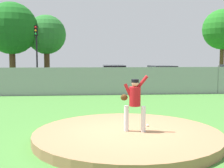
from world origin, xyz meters
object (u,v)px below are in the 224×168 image
pitcher_youth (134,100)px  parked_car_champagne (162,77)px  parked_car_burgundy (114,77)px  traffic_cone_orange (199,83)px  traffic_light_near (36,44)px  baseball (148,125)px

pitcher_youth → parked_car_champagne: bearing=73.0°
pitcher_youth → parked_car_burgundy: (0.69, 14.75, -0.36)m
pitcher_youth → parked_car_burgundy: bearing=87.3°
parked_car_burgundy → traffic_cone_orange: bearing=3.1°
parked_car_champagne → traffic_light_near: 11.19m
pitcher_youth → traffic_cone_orange: (7.63, 15.13, -0.91)m
parked_car_burgundy → traffic_cone_orange: parked_car_burgundy is taller
pitcher_youth → baseball: 1.15m
traffic_cone_orange → parked_car_champagne: bearing=-164.5°
traffic_light_near → parked_car_burgundy: bearing=-28.7°
traffic_cone_orange → traffic_light_near: traffic_light_near is taller
pitcher_youth → traffic_light_near: (-5.74, 18.28, 2.25)m
traffic_light_near → traffic_cone_orange: bearing=-13.3°
parked_car_burgundy → parked_car_champagne: bearing=-8.3°
parked_car_burgundy → traffic_light_near: size_ratio=0.90×
pitcher_youth → traffic_cone_orange: pitcher_youth is taller
parked_car_burgundy → traffic_light_near: (-6.43, 3.53, 2.61)m
parked_car_burgundy → parked_car_champagne: (3.66, -0.53, -0.02)m
pitcher_youth → traffic_cone_orange: size_ratio=2.93×
parked_car_champagne → traffic_cone_orange: size_ratio=7.88×
parked_car_champagne → baseball: bearing=-105.8°
baseball → parked_car_burgundy: parked_car_burgundy is taller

